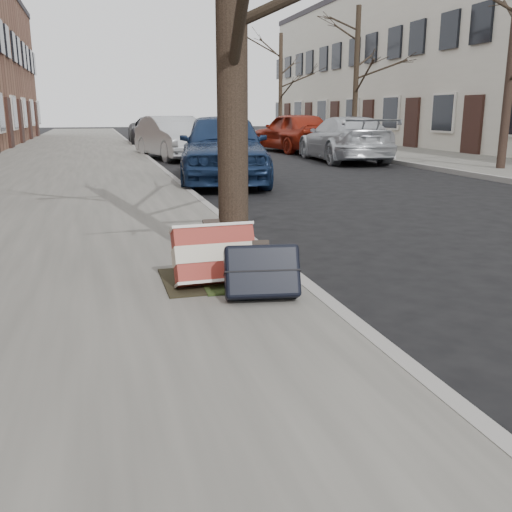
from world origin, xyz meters
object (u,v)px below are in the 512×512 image
object	(u,v)px
suitcase_navy	(262,271)
car_near_mid	(173,138)
car_near_front	(223,147)
suitcase_red	(214,255)

from	to	relation	value
suitcase_navy	car_near_mid	bearing A→B (deg)	94.04
car_near_front	car_near_mid	size ratio (longest dim) A/B	1.07
car_near_front	suitcase_navy	bearing A→B (deg)	-90.56
car_near_front	car_near_mid	xyz separation A→B (m)	(-0.18, 6.78, -0.07)
suitcase_red	car_near_mid	size ratio (longest dim) A/B	0.16
car_near_mid	suitcase_navy	bearing A→B (deg)	-106.64
suitcase_red	car_near_front	distance (m)	8.20
suitcase_navy	car_near_mid	size ratio (longest dim) A/B	0.13
suitcase_red	car_near_front	bearing A→B (deg)	75.20
car_near_front	car_near_mid	distance (m)	6.78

